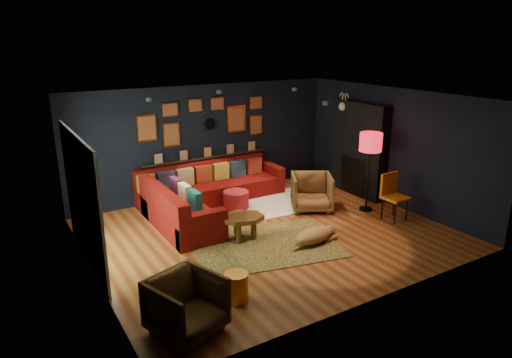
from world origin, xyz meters
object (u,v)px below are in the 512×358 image
gold_stool (236,287)px  orange_chair (393,192)px  armchair_right (312,190)px  sectional (200,196)px  pouf (236,199)px  floor_lamp (371,145)px  dog (315,233)px  coffee_table (242,220)px  armchair_left (186,303)px

gold_stool → orange_chair: orange_chair is taller
armchair_right → sectional: bearing=-179.3°
pouf → floor_lamp: (2.39, -1.55, 1.24)m
sectional → dog: (1.10, -2.61, -0.12)m
coffee_table → armchair_left: (-2.00, -2.11, 0.05)m
coffee_table → gold_stool: bearing=-121.7°
sectional → armchair_right: size_ratio=3.92×
dog → floor_lamp: bearing=13.3°
sectional → armchair_left: (-1.94, -3.86, 0.10)m
sectional → pouf: sectional is taller
sectional → dog: 2.84m
gold_stool → dog: size_ratio=0.36×
sectional → orange_chair: 4.06m
orange_chair → coffee_table: bearing=166.0°
pouf → armchair_left: size_ratio=0.66×
armchair_right → gold_stool: size_ratio=2.01×
sectional → coffee_table: size_ratio=3.36×
gold_stool → dog: 2.35m
gold_stool → sectional: bearing=73.5°
pouf → dog: 2.33m
sectional → coffee_table: bearing=-88.0°
floor_lamp → dog: 2.49m
armchair_right → orange_chair: bearing=-19.1°
pouf → armchair_right: armchair_right is taller
armchair_right → dog: size_ratio=0.72×
floor_lamp → dog: (-2.02, -0.75, -1.24)m
sectional → orange_chair: orange_chair is taller
sectional → armchair_right: bearing=-29.8°
orange_chair → dog: (-2.10, -0.12, -0.37)m
coffee_table → armchair_right: size_ratio=1.17×
orange_chair → floor_lamp: 1.08m
armchair_left → sectional: bearing=44.6°
dog → coffee_table: bearing=133.2°
armchair_right → floor_lamp: (1.00, -0.65, 1.02)m
armchair_left → orange_chair: (5.14, 1.37, 0.15)m
floor_lamp → dog: size_ratio=1.42×
gold_stool → armchair_left: bearing=-161.1°
orange_chair → dog: bearing=-177.5°
armchair_left → armchair_right: bearing=14.4°
armchair_right → orange_chair: size_ratio=0.90×
armchair_left → coffee_table: bearing=27.7°
coffee_table → gold_stool: size_ratio=2.34×
gold_stool → floor_lamp: bearing=22.2°
coffee_table → gold_stool: 2.12m
orange_chair → floor_lamp: (-0.09, 0.63, 0.88)m
coffee_table → pouf: bearing=65.4°
armchair_right → dog: armchair_right is taller
armchair_right → orange_chair: orange_chair is taller
floor_lamp → armchair_right: bearing=147.1°
dog → sectional: bearing=105.6°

